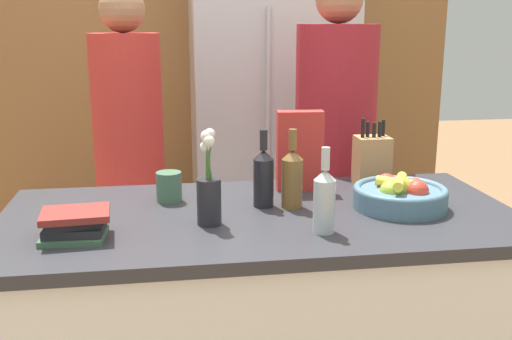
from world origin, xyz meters
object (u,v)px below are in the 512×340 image
book_stack (75,225)px  bottle_oil (264,177)px  flower_vase (209,190)px  cereal_box (300,151)px  refrigerator (270,124)px  knife_block (372,160)px  person_at_sink (130,155)px  fruit_bowl (400,194)px  bottle_vinegar (324,199)px  coffee_mug (169,186)px  person_in_blue (334,152)px  bottle_wine (292,177)px

book_stack → bottle_oil: 0.64m
flower_vase → cereal_box: size_ratio=1.02×
refrigerator → flower_vase: bearing=-106.6°
refrigerator → cereal_box: 1.20m
knife_block → cereal_box: 0.29m
flower_vase → person_at_sink: (-0.29, 0.92, -0.08)m
flower_vase → cereal_box: (0.36, 0.34, 0.04)m
knife_block → book_stack: 1.13m
refrigerator → person_at_sink: size_ratio=1.16×
fruit_bowl → person_at_sink: 1.27m
fruit_bowl → bottle_oil: size_ratio=1.19×
flower_vase → bottle_vinegar: size_ratio=1.16×
fruit_bowl → book_stack: (-1.04, -0.14, -0.00)m
cereal_box → bottle_oil: bearing=-132.0°
refrigerator → cereal_box: bearing=-94.6°
book_stack → bottle_vinegar: (0.73, -0.05, 0.06)m
cereal_box → coffee_mug: 0.50m
person_in_blue → coffee_mug: bearing=-118.4°
fruit_bowl → knife_block: bearing=89.8°
refrigerator → fruit_bowl: (0.19, -1.47, 0.00)m
bottle_oil → bottle_vinegar: (0.14, -0.28, -0.00)m
book_stack → coffee_mug: bearing=51.1°
fruit_bowl → bottle_wine: bearing=170.7°
flower_vase → person_in_blue: person_in_blue is taller
person_at_sink → person_in_blue: person_in_blue is taller
coffee_mug → person_in_blue: size_ratio=0.07×
fruit_bowl → person_in_blue: 0.71m
fruit_bowl → book_stack: 1.05m
refrigerator → bottle_wine: size_ratio=7.30×
knife_block → book_stack: size_ratio=1.29×
refrigerator → person_at_sink: refrigerator is taller
bottle_oil → bottle_vinegar: 0.31m
coffee_mug → bottle_wine: size_ratio=0.46×
refrigerator → flower_vase: size_ratio=6.49×
flower_vase → bottle_wine: bearing=24.3°
flower_vase → fruit_bowl: bearing=6.3°
bottle_oil → person_in_blue: bearing=55.7°
refrigerator → bottle_vinegar: bearing=-94.4°
fruit_bowl → coffee_mug: (-0.77, 0.20, 0.01)m
coffee_mug → person_in_blue: bearing=34.7°
flower_vase → coffee_mug: (-0.12, 0.27, -0.06)m
coffee_mug → book_stack: size_ratio=0.62×
flower_vase → knife_block: bearing=29.4°
flower_vase → bottle_oil: flower_vase is taller
refrigerator → bottle_wine: 1.42m
flower_vase → bottle_wine: (0.29, 0.13, -0.01)m
flower_vase → bottle_oil: size_ratio=1.14×
refrigerator → knife_block: (0.19, -1.17, 0.05)m
bottle_vinegar → person_in_blue: size_ratio=0.15×
coffee_mug → person_at_sink: size_ratio=0.07×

